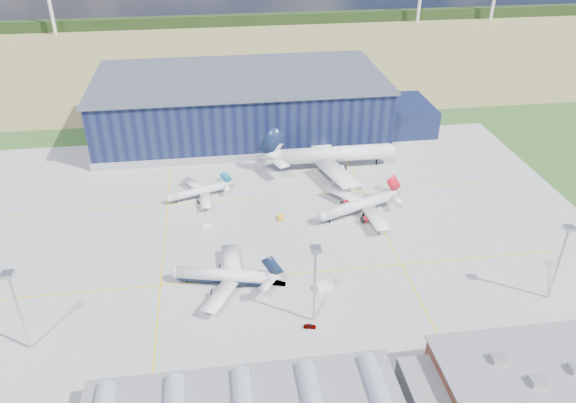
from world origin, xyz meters
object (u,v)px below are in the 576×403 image
(gse_cart_b, at_px, (207,227))
(airliner_widebody, at_px, (334,147))
(car_a, at_px, (310,326))
(car_b, at_px, (279,283))
(light_mast_center, at_px, (315,273))
(light_mast_west, at_px, (15,299))
(light_mast_east, at_px, (562,251))
(gse_tug_c, at_px, (280,218))
(ops_building, at_px, (542,378))
(gse_van_b, at_px, (356,186))
(airliner_regional, at_px, (197,188))
(gse_cart_a, at_px, (349,191))
(gse_van_a, at_px, (324,286))
(gse_van_c, at_px, (454,350))
(airliner_red, at_px, (357,200))
(hangar, at_px, (247,107))
(airliner_navy, at_px, (221,270))

(gse_cart_b, bearing_deg, airliner_widebody, -38.79)
(car_a, distance_m, car_b, 19.03)
(light_mast_center, bearing_deg, light_mast_west, 180.00)
(light_mast_east, bearing_deg, airliner_widebody, 116.11)
(light_mast_center, bearing_deg, gse_tug_c, 92.46)
(ops_building, height_order, airliner_widebody, airliner_widebody)
(gse_cart_b, relative_size, car_a, 0.84)
(gse_van_b, height_order, car_b, gse_van_b)
(airliner_regional, xyz_separation_m, gse_tug_c, (27.36, -18.18, -3.46))
(ops_building, bearing_deg, gse_cart_a, 101.97)
(light_mast_east, distance_m, gse_van_a, 62.65)
(gse_van_b, distance_m, car_a, 75.28)
(light_mast_west, relative_size, gse_van_c, 4.66)
(car_a, xyz_separation_m, car_b, (-5.59, 18.19, 0.08))
(gse_cart_a, xyz_separation_m, gse_van_b, (3.09, 1.76, 0.54))
(gse_van_b, bearing_deg, light_mast_center, -175.17)
(light_mast_center, xyz_separation_m, gse_van_c, (31.31, -16.00, -14.25))
(light_mast_east, distance_m, airliner_red, 65.11)
(airliner_regional, bearing_deg, gse_van_c, 107.20)
(gse_cart_a, bearing_deg, light_mast_west, -147.94)
(light_mast_center, bearing_deg, car_b, 114.22)
(gse_van_b, relative_size, gse_cart_b, 1.85)
(car_b, bearing_deg, gse_cart_a, -18.31)
(light_mast_center, distance_m, gse_tug_c, 52.15)
(gse_cart_b, height_order, car_b, car_b)
(hangar, relative_size, car_b, 37.97)
(gse_van_b, bearing_deg, airliner_red, -166.36)
(light_mast_west, bearing_deg, gse_van_b, 34.26)
(ops_building, relative_size, light_mast_west, 2.00)
(hangar, xyz_separation_m, airliner_widebody, (30.54, -39.80, -2.60))
(light_mast_center, relative_size, gse_tug_c, 7.80)
(gse_cart_a, height_order, gse_tug_c, gse_tug_c)
(airliner_widebody, xyz_separation_m, gse_van_a, (-18.12, -72.94, -7.97))
(airliner_navy, height_order, airliner_regional, airliner_navy)
(gse_van_c, bearing_deg, gse_tug_c, 42.80)
(gse_cart_a, xyz_separation_m, car_b, (-31.90, -49.34, 0.01))
(gse_van_a, height_order, gse_van_b, gse_van_b)
(gse_van_b, bearing_deg, gse_van_a, -175.02)
(airliner_navy, relative_size, gse_van_a, 6.76)
(airliner_red, bearing_deg, gse_tug_c, -22.51)
(airliner_navy, height_order, gse_cart_b, airliner_navy)
(gse_tug_c, height_order, car_a, gse_tug_c)
(airliner_widebody, distance_m, gse_van_a, 75.58)
(ops_building, xyz_separation_m, gse_cart_b, (-71.44, 77.83, -4.20))
(airliner_navy, bearing_deg, gse_van_b, -122.39)
(airliner_navy, distance_m, car_b, 16.55)
(airliner_widebody, bearing_deg, car_b, -113.47)
(airliner_regional, bearing_deg, car_a, 92.99)
(airliner_regional, relative_size, gse_cart_b, 9.20)
(ops_building, xyz_separation_m, airliner_navy, (-67.74, 48.00, 0.50))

